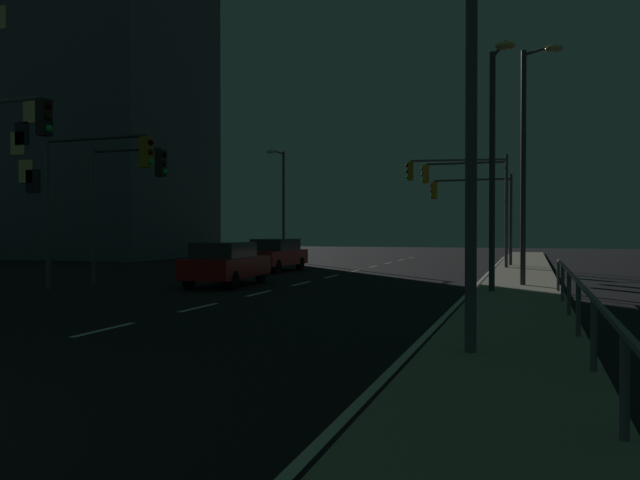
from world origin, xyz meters
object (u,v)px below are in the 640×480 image
(traffic_light_near_left, at_px, (473,201))
(traffic_light_far_right, at_px, (462,187))
(street_lamp_across_street, at_px, (480,76))
(street_lamp_mid_block, at_px, (528,146))
(building_distant, at_px, (84,77))
(car, at_px, (226,263))
(traffic_light_near_right, at_px, (125,186))
(traffic_light_overhead_east, at_px, (469,190))
(traffic_light_far_left, at_px, (93,178))
(car_oncoming, at_px, (274,254))
(street_lamp_median, at_px, (495,147))
(street_lamp_corner, at_px, (281,194))

(traffic_light_near_left, bearing_deg, traffic_light_far_right, -95.65)
(street_lamp_across_street, bearing_deg, traffic_light_far_right, 96.13)
(street_lamp_mid_block, bearing_deg, traffic_light_far_right, 106.94)
(traffic_light_near_left, relative_size, building_distant, 0.18)
(car, xyz_separation_m, street_lamp_mid_block, (10.34, 1.80, 4.02))
(car, height_order, traffic_light_near_right, traffic_light_near_right)
(traffic_light_overhead_east, xyz_separation_m, street_lamp_across_street, (2.32, -24.91, 0.21))
(traffic_light_far_left, distance_m, street_lamp_across_street, 14.94)
(car_oncoming, xyz_separation_m, street_lamp_median, (10.82, -9.41, 3.69))
(traffic_light_far_right, bearing_deg, street_lamp_mid_block, -73.06)
(traffic_light_near_right, distance_m, building_distant, 29.40)
(traffic_light_near_left, xyz_separation_m, traffic_light_far_left, (-10.36, -18.78, 0.09))
(traffic_light_near_left, height_order, street_lamp_across_street, street_lamp_across_street)
(traffic_light_overhead_east, height_order, traffic_light_far_left, traffic_light_overhead_east)
(street_lamp_across_street, bearing_deg, traffic_light_near_left, 94.88)
(car_oncoming, bearing_deg, street_lamp_mid_block, -29.14)
(traffic_light_overhead_east, distance_m, street_lamp_corner, 12.72)
(traffic_light_far_right, bearing_deg, car_oncoming, -155.25)
(traffic_light_far_right, height_order, street_lamp_mid_block, street_lamp_mid_block)
(traffic_light_far_right, bearing_deg, building_distant, 164.33)
(building_distant, bearing_deg, street_lamp_mid_block, -30.30)
(traffic_light_far_right, bearing_deg, traffic_light_far_left, -122.35)
(car_oncoming, xyz_separation_m, building_distant, (-19.89, 11.94, 12.56))
(car, height_order, traffic_light_overhead_east, traffic_light_overhead_east)
(traffic_light_overhead_east, xyz_separation_m, traffic_light_far_left, (-10.32, -16.96, -0.41))
(traffic_light_far_left, bearing_deg, street_lamp_median, 11.67)
(street_lamp_mid_block, bearing_deg, street_lamp_corner, 133.44)
(street_lamp_median, bearing_deg, street_lamp_corner, 126.90)
(car, bearing_deg, traffic_light_near_left, 63.98)
(car_oncoming, distance_m, traffic_light_near_left, 11.52)
(traffic_light_near_left, relative_size, street_lamp_mid_block, 0.61)
(traffic_light_overhead_east, xyz_separation_m, traffic_light_far_right, (-0.24, -1.05, 0.07))
(car, xyz_separation_m, street_lamp_median, (9.37, -1.04, 3.69))
(traffic_light_overhead_east, height_order, traffic_light_far_right, traffic_light_far_right)
(traffic_light_near_right, relative_size, street_lamp_across_street, 0.75)
(street_lamp_across_street, bearing_deg, traffic_light_far_left, 147.84)
(traffic_light_near_right, relative_size, traffic_light_near_left, 1.06)
(traffic_light_near_right, xyz_separation_m, street_lamp_mid_block, (13.88, 2.74, 1.25))
(traffic_light_far_left, xyz_separation_m, street_lamp_across_street, (12.64, -7.95, 0.62))
(traffic_light_near_left, bearing_deg, street_lamp_corner, 168.67)
(street_lamp_median, bearing_deg, car_oncoming, 138.98)
(traffic_light_near_left, distance_m, street_lamp_across_street, 26.83)
(car_oncoming, distance_m, traffic_light_overhead_east, 10.65)
(traffic_light_far_right, distance_m, street_lamp_corner, 12.89)
(car, distance_m, traffic_light_far_left, 5.45)
(traffic_light_far_right, xyz_separation_m, street_lamp_mid_block, (3.20, -10.52, 0.69))
(street_lamp_corner, bearing_deg, traffic_light_far_right, -24.18)
(street_lamp_corner, distance_m, street_lamp_across_street, 32.47)
(car_oncoming, height_order, street_lamp_median, street_lamp_median)
(street_lamp_median, bearing_deg, traffic_light_near_right, 179.56)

